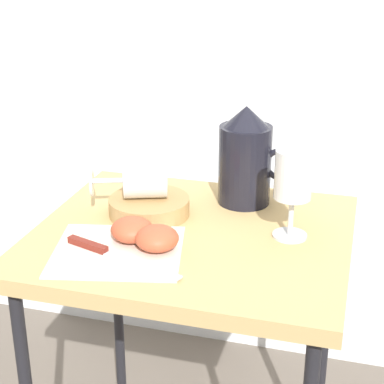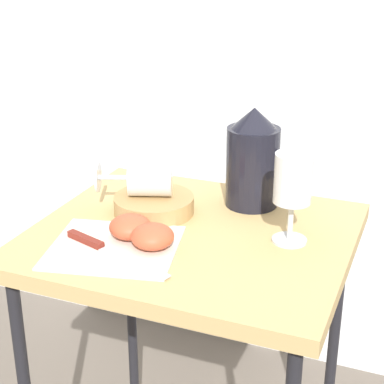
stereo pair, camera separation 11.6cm
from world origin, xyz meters
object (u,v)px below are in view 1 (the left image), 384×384
(basket_tray, at_px, (149,206))
(wine_glass_upright, at_px, (293,180))
(pitcher, at_px, (245,164))
(apple_half_left, at_px, (132,230))
(apple_half_right, at_px, (157,238))
(table, at_px, (192,263))
(knife, at_px, (106,252))
(wine_glass_tipped_near, at_px, (143,180))

(basket_tray, xyz_separation_m, wine_glass_upright, (0.28, -0.02, 0.10))
(pitcher, distance_m, apple_half_left, 0.29)
(wine_glass_upright, bearing_deg, apple_half_left, -159.71)
(apple_half_left, distance_m, apple_half_right, 0.06)
(basket_tray, xyz_separation_m, apple_half_left, (0.01, -0.12, 0.01))
(apple_half_left, bearing_deg, pitcher, 56.39)
(table, bearing_deg, apple_half_left, -141.66)
(knife, bearing_deg, apple_half_left, 67.67)
(table, relative_size, knife, 3.07)
(pitcher, bearing_deg, wine_glass_tipped_near, -148.78)
(wine_glass_upright, relative_size, wine_glass_tipped_near, 1.03)
(table, height_order, apple_half_right, apple_half_right)
(wine_glass_tipped_near, relative_size, knife, 0.69)
(basket_tray, bearing_deg, knife, -94.55)
(pitcher, xyz_separation_m, knife, (-0.18, -0.30, -0.08))
(wine_glass_upright, height_order, apple_half_left, wine_glass_upright)
(basket_tray, bearing_deg, apple_half_left, -85.06)
(apple_half_left, relative_size, knife, 0.33)
(basket_tray, relative_size, apple_half_right, 2.08)
(wine_glass_tipped_near, bearing_deg, apple_half_right, -62.11)
(apple_half_left, bearing_deg, wine_glass_upright, 20.29)
(basket_tray, bearing_deg, wine_glass_upright, -4.82)
(pitcher, height_order, apple_half_left, pitcher)
(apple_half_right, distance_m, knife, 0.09)
(basket_tray, relative_size, knife, 0.68)
(wine_glass_tipped_near, bearing_deg, apple_half_left, -79.31)
(wine_glass_upright, distance_m, apple_half_left, 0.30)
(pitcher, height_order, apple_half_right, pitcher)
(basket_tray, relative_size, apple_half_left, 2.08)
(wine_glass_upright, distance_m, wine_glass_tipped_near, 0.30)
(table, relative_size, apple_half_left, 9.32)
(table, height_order, basket_tray, basket_tray)
(apple_half_left, xyz_separation_m, knife, (-0.03, -0.06, -0.02))
(wine_glass_tipped_near, xyz_separation_m, knife, (-0.00, -0.19, -0.06))
(basket_tray, xyz_separation_m, wine_glass_tipped_near, (-0.01, 0.00, 0.05))
(pitcher, xyz_separation_m, apple_half_left, (-0.16, -0.24, -0.06))
(wine_glass_tipped_near, xyz_separation_m, apple_half_left, (0.02, -0.13, -0.05))
(wine_glass_tipped_near, height_order, apple_half_left, wine_glass_tipped_near)
(apple_half_left, bearing_deg, basket_tray, 94.94)
(knife, bearing_deg, apple_half_right, 27.21)
(pitcher, xyz_separation_m, wine_glass_tipped_near, (-0.18, -0.11, -0.01))
(table, height_order, apple_half_left, apple_half_left)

